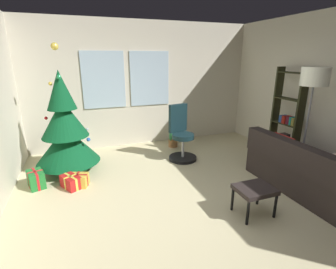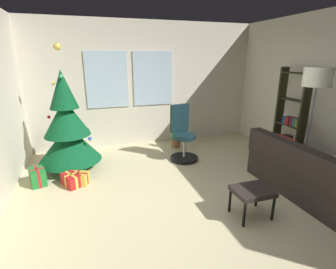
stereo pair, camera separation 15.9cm
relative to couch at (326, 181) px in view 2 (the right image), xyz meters
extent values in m
cube|color=beige|center=(-1.83, 0.34, -0.35)|extent=(5.13, 5.90, 0.10)
cube|color=beige|center=(-1.83, 3.34, 1.09)|extent=(5.13, 0.10, 2.77)
cube|color=silver|center=(-2.72, 3.28, 1.23)|extent=(0.90, 0.03, 1.20)
cube|color=silver|center=(-1.70, 3.28, 1.23)|extent=(0.90, 0.03, 1.20)
cube|color=black|center=(-0.07, 0.11, -0.08)|extent=(0.84, 2.09, 0.44)
cube|color=black|center=(-0.40, 0.11, 0.33)|extent=(0.22, 2.08, 0.38)
cube|color=black|center=(-0.08, 1.08, 0.24)|extent=(0.82, 0.15, 0.20)
cube|color=#AD211C|center=(-0.29, 0.57, 0.31)|extent=(0.20, 0.41, 0.41)
cube|color=black|center=(-1.25, -0.02, 0.06)|extent=(0.48, 0.39, 0.06)
cylinder|color=black|center=(-1.46, -0.18, -0.13)|extent=(0.04, 0.04, 0.33)
cylinder|color=black|center=(-1.04, -0.18, -0.13)|extent=(0.04, 0.04, 0.33)
cylinder|color=black|center=(-1.46, 0.15, -0.13)|extent=(0.04, 0.04, 0.33)
cylinder|color=black|center=(-1.04, 0.15, -0.13)|extent=(0.04, 0.04, 0.33)
cylinder|color=#4C331E|center=(-3.55, 2.28, -0.22)|extent=(0.12, 0.12, 0.16)
cone|color=#0C4C26|center=(-3.55, 2.28, 0.19)|extent=(1.11, 1.11, 0.66)
cone|color=#0C4C26|center=(-3.55, 2.28, 0.68)|extent=(0.80, 0.80, 0.66)
cone|color=#0C4C26|center=(-3.55, 2.28, 1.17)|extent=(0.49, 0.49, 0.66)
sphere|color=red|center=(-3.84, 2.38, 0.68)|extent=(0.06, 0.06, 0.06)
sphere|color=gold|center=(-3.69, 2.32, 1.28)|extent=(0.06, 0.06, 0.06)
sphere|color=silver|center=(-3.18, 2.32, 0.43)|extent=(0.05, 0.05, 0.05)
sphere|color=blue|center=(-3.18, 2.10, 0.30)|extent=(0.07, 0.07, 0.07)
sphere|color=#1E8C4C|center=(-3.54, 2.16, 1.39)|extent=(0.08, 0.08, 0.08)
sphere|color=#B21433|center=(-3.70, 2.59, 0.55)|extent=(0.07, 0.07, 0.07)
sphere|color=#F2D14C|center=(-3.55, 2.28, 1.87)|extent=(0.12, 0.12, 0.12)
cube|color=red|center=(-3.52, 1.55, -0.20)|extent=(0.35, 0.40, 0.20)
cube|color=#EAD84C|center=(-3.52, 1.55, -0.20)|extent=(0.20, 0.33, 0.20)
cube|color=#EAD84C|center=(-3.52, 1.55, -0.20)|extent=(0.20, 0.14, 0.20)
cube|color=#1E722D|center=(-4.05, 1.76, -0.16)|extent=(0.31, 0.38, 0.27)
cube|color=red|center=(-4.05, 1.76, -0.16)|extent=(0.14, 0.33, 0.28)
cube|color=red|center=(-4.05, 1.76, -0.16)|extent=(0.23, 0.10, 0.28)
cube|color=gold|center=(-3.43, 1.57, -0.20)|extent=(0.39, 0.32, 0.20)
cube|color=#B21919|center=(-3.43, 1.57, -0.20)|extent=(0.33, 0.15, 0.20)
cube|color=#B21919|center=(-3.43, 1.57, -0.20)|extent=(0.11, 0.23, 0.20)
cylinder|color=black|center=(-1.40, 2.00, -0.27)|extent=(0.56, 0.56, 0.06)
cylinder|color=#B2B2B7|center=(-1.40, 2.00, -0.02)|extent=(0.05, 0.05, 0.44)
cylinder|color=black|center=(-1.40, 2.00, 0.20)|extent=(0.44, 0.44, 0.09)
cube|color=black|center=(-1.44, 2.19, 0.53)|extent=(0.41, 0.17, 0.56)
cube|color=#2A2B16|center=(0.52, 1.06, 0.61)|extent=(0.18, 0.04, 1.82)
cube|color=#2A2B16|center=(0.52, 1.66, 0.61)|extent=(0.18, 0.04, 1.82)
cube|color=#2A2B16|center=(0.52, 1.36, -0.05)|extent=(0.18, 0.56, 0.02)
cube|color=#2A2B16|center=(0.52, 1.36, 0.44)|extent=(0.18, 0.56, 0.02)
cube|color=#2A2B16|center=(0.52, 1.36, 0.93)|extent=(0.18, 0.56, 0.02)
cube|color=#2A2B16|center=(0.52, 1.36, 1.42)|extent=(0.18, 0.56, 0.02)
cube|color=#A22714|center=(0.53, 1.14, 0.05)|extent=(0.16, 0.05, 0.16)
cube|color=navy|center=(0.54, 1.22, 0.04)|extent=(0.14, 0.07, 0.14)
cube|color=beige|center=(0.53, 1.31, 0.04)|extent=(0.17, 0.08, 0.15)
cube|color=#2A703F|center=(0.53, 1.39, 0.04)|extent=(0.16, 0.06, 0.15)
cube|color=#7F3F7C|center=(0.55, 1.47, 0.05)|extent=(0.13, 0.06, 0.17)
cube|color=#BA7834|center=(0.54, 1.54, 0.06)|extent=(0.15, 0.07, 0.20)
cube|color=#535351|center=(0.54, 1.62, 0.07)|extent=(0.14, 0.06, 0.21)
cube|color=olive|center=(0.54, 1.15, 0.53)|extent=(0.15, 0.06, 0.15)
cube|color=#18807B|center=(0.54, 1.21, 0.53)|extent=(0.15, 0.04, 0.16)
cube|color=maroon|center=(0.54, 1.28, 0.53)|extent=(0.15, 0.07, 0.15)
cube|color=#9E1D13|center=(0.53, 1.36, 0.53)|extent=(0.17, 0.08, 0.15)
cube|color=#244889|center=(0.53, 1.44, 0.53)|extent=(0.16, 0.07, 0.14)
cylinder|color=slate|center=(0.11, 0.53, -0.28)|extent=(0.28, 0.28, 0.03)
cylinder|color=slate|center=(0.11, 0.53, 0.51)|extent=(0.03, 0.03, 1.55)
cylinder|color=silver|center=(0.11, 0.53, 1.42)|extent=(0.40, 0.40, 0.28)
cylinder|color=#97643D|center=(-1.31, 2.79, -0.21)|extent=(0.21, 0.21, 0.18)
ellipsoid|color=#28713D|center=(-1.19, 2.84, 0.10)|extent=(0.17, 0.24, 0.44)
ellipsoid|color=#28713D|center=(-1.31, 2.71, 0.03)|extent=(0.18, 0.15, 0.31)
ellipsoid|color=#28713D|center=(-1.38, 2.68, 0.10)|extent=(0.21, 0.16, 0.45)
ellipsoid|color=#28713D|center=(-1.13, 2.77, 0.02)|extent=(0.13, 0.17, 0.28)
camera|label=1|loc=(-3.29, -2.34, 1.71)|focal=26.76mm
camera|label=2|loc=(-3.14, -2.39, 1.71)|focal=26.76mm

